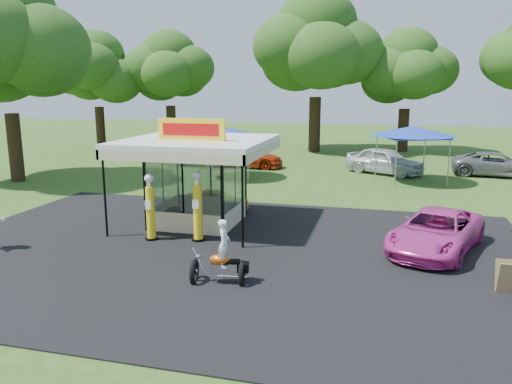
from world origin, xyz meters
TOP-DOWN VIEW (x-y plane):
  - ground at (0.00, 0.00)m, footprint 120.00×120.00m
  - asphalt_apron at (0.00, 2.00)m, footprint 20.00×14.00m
  - gas_station_kiosk at (-2.00, 4.99)m, footprint 5.40×5.40m
  - gas_pump_left at (-2.83, 2.52)m, footprint 0.45×0.45m
  - gas_pump_right at (-1.18, 2.83)m, footprint 0.47×0.47m
  - motorcycle at (0.84, -0.60)m, footprint 1.66×0.98m
  - spare_tires at (-2.64, 4.13)m, footprint 1.06×0.82m
  - a_frame_sign at (8.28, 0.65)m, footprint 0.50×0.47m
  - kiosk_car at (-2.00, 7.20)m, footprint 2.82×1.13m
  - pink_sedan at (6.78, 3.79)m, footprint 3.78×5.34m
  - bg_car_a at (-7.54, 18.91)m, footprint 4.45×1.69m
  - bg_car_b at (-4.01, 19.05)m, footprint 4.99×2.03m
  - bg_car_c at (5.03, 18.77)m, footprint 5.17×3.93m
  - bg_car_d at (11.60, 19.64)m, footprint 5.36×2.85m
  - tent_west at (-4.08, 14.95)m, footprint 4.29×4.29m
  - tent_east at (6.45, 16.27)m, footprint 4.56×4.56m
  - oak_far_a at (-19.88, 27.12)m, footprint 8.40×8.40m
  - oak_far_b at (-13.99, 29.38)m, footprint 8.41×8.41m
  - oak_far_c at (-0.74, 28.45)m, footprint 10.78×10.78m
  - oak_far_d at (6.39, 30.50)m, footprint 8.22×8.22m
  - oak_near at (-15.40, 10.99)m, footprint 9.90×9.90m

SIDE VIEW (x-z plane):
  - ground at x=0.00m, z-range 0.00..0.00m
  - asphalt_apron at x=0.00m, z-range 0.00..0.04m
  - spare_tires at x=-2.64m, z-range -0.01..0.84m
  - a_frame_sign at x=8.28m, z-range 0.01..0.88m
  - kiosk_car at x=-2.00m, z-range 0.00..0.96m
  - pink_sedan at x=6.78m, z-range 0.00..1.35m
  - bg_car_d at x=11.60m, z-range 0.00..1.43m
  - bg_car_b at x=-4.01m, z-range 0.00..1.45m
  - bg_car_a at x=-7.54m, z-range 0.00..1.45m
  - motorcycle at x=0.84m, z-range -0.21..1.69m
  - bg_car_c at x=5.03m, z-range 0.00..1.64m
  - gas_pump_left at x=-2.83m, z-range -0.05..2.35m
  - gas_pump_right at x=-1.18m, z-range -0.05..2.48m
  - gas_station_kiosk at x=-2.00m, z-range -0.31..3.87m
  - tent_west at x=-4.08m, z-range 1.21..4.21m
  - tent_east at x=6.45m, z-range 1.29..4.48m
  - oak_far_d at x=6.39m, z-range 1.34..11.13m
  - oak_far_a at x=-19.88m, z-range 1.36..11.31m
  - oak_far_b at x=-13.99m, z-range 1.39..11.42m
  - oak_near at x=-15.40m, z-range 1.44..12.85m
  - oak_far_c at x=-0.74m, z-range 1.71..14.42m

